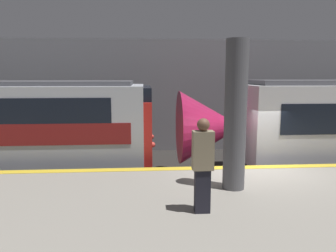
% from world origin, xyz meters
% --- Properties ---
extents(ground_plane, '(120.00, 120.00, 0.00)m').
position_xyz_m(ground_plane, '(0.00, 0.00, 0.00)').
color(ground_plane, '#282623').
extents(platform, '(40.00, 4.65, 1.05)m').
position_xyz_m(platform, '(0.00, -2.32, 0.52)').
color(platform, gray).
rests_on(platform, ground).
extents(station_rear_barrier, '(50.00, 0.15, 5.20)m').
position_xyz_m(station_rear_barrier, '(0.00, 6.65, 2.60)').
color(station_rear_barrier, gray).
rests_on(station_rear_barrier, ground).
extents(support_pillar_near, '(0.49, 0.49, 3.29)m').
position_xyz_m(support_pillar_near, '(-1.03, -1.76, 2.68)').
color(support_pillar_near, '#56565B').
rests_on(support_pillar_near, platform).
extents(person_walking, '(0.38, 0.24, 1.76)m').
position_xyz_m(person_walking, '(-1.97, -3.01, 1.97)').
color(person_walking, black).
rests_on(person_walking, platform).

